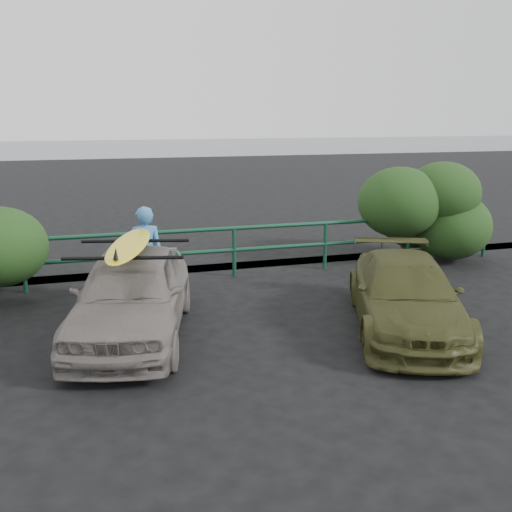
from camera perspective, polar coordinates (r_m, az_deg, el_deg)
The scene contains 9 objects.
ground at distance 6.96m, azimuth 0.06°, elevation -13.50°, with size 80.00×80.00×0.00m, color black.
ocean at distance 66.03m, azimuth -15.11°, elevation 10.57°, with size 200.00×200.00×0.00m, color #525D65.
guardrail at distance 11.39m, azimuth -7.08°, elevation 0.13°, with size 14.00×0.08×1.04m, color #12402A, non-canonical shape.
shrub_right at distance 13.44m, azimuth 14.04°, elevation 4.29°, with size 3.20×2.40×2.13m, color #1F3F17, non-canonical shape.
sedan at distance 8.58m, azimuth -12.30°, elevation -3.73°, with size 1.54×3.83×1.30m, color slate.
olive_vehicle at distance 9.00m, azimuth 14.72°, elevation -3.76°, with size 1.52×3.75×1.09m, color #3E401C.
man at distance 10.12m, azimuth -10.99°, elevation 0.17°, with size 0.62×0.41×1.70m, color teal.
roof_rack at distance 8.41m, azimuth -12.54°, elevation 0.70°, with size 1.63×1.14×0.05m, color black, non-canonical shape.
surfboard at distance 8.39m, azimuth -12.56°, elevation 1.12°, with size 0.50×2.43×0.07m, color gold.
Camera 1 is at (-1.75, -5.93, 3.19)m, focal length 40.00 mm.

